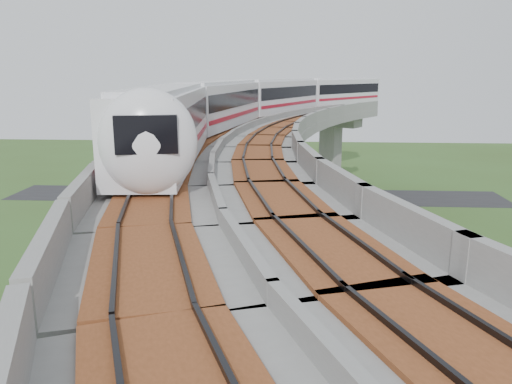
% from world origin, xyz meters
% --- Properties ---
extents(ground, '(160.00, 160.00, 0.00)m').
position_xyz_m(ground, '(0.00, 0.00, 0.00)').
color(ground, '#385321').
rests_on(ground, ground).
extents(dirt_lot, '(18.00, 26.00, 0.04)m').
position_xyz_m(dirt_lot, '(14.00, -2.00, 0.02)').
color(dirt_lot, gray).
rests_on(dirt_lot, ground).
extents(asphalt_road, '(60.00, 8.00, 0.03)m').
position_xyz_m(asphalt_road, '(0.00, 30.00, 0.01)').
color(asphalt_road, '#232326').
rests_on(asphalt_road, ground).
extents(viaduct, '(19.58, 73.98, 11.40)m').
position_xyz_m(viaduct, '(3.84, 0.00, 9.05)').
color(viaduct, '#99968E').
rests_on(viaduct, ground).
extents(metro_train, '(20.58, 59.00, 3.64)m').
position_xyz_m(metro_train, '(2.55, 16.06, 12.31)').
color(metro_train, silver).
rests_on(metro_train, ground).
extents(fence, '(3.87, 38.73, 1.50)m').
position_xyz_m(fence, '(9.75, 0.00, 0.75)').
color(fence, '#2D382D').
rests_on(fence, ground).
extents(tree_0, '(3.15, 3.15, 3.29)m').
position_xyz_m(tree_0, '(11.77, 21.99, 1.94)').
color(tree_0, '#382314').
rests_on(tree_0, ground).
extents(tree_1, '(2.58, 2.58, 2.95)m').
position_xyz_m(tree_1, '(8.41, 13.70, 1.85)').
color(tree_1, '#382314').
rests_on(tree_1, ground).
extents(tree_2, '(2.87, 2.87, 3.74)m').
position_xyz_m(tree_2, '(6.16, 5.63, 2.51)').
color(tree_2, '#382314').
rests_on(tree_2, ground).
extents(tree_3, '(2.34, 2.34, 2.76)m').
position_xyz_m(tree_3, '(5.76, -1.36, 1.76)').
color(tree_3, '#382314').
rests_on(tree_3, ground).
extents(tree_4, '(1.99, 1.99, 2.35)m').
position_xyz_m(tree_4, '(6.64, -9.30, 1.50)').
color(tree_4, '#382314').
rests_on(tree_4, ground).
extents(car_dark, '(4.54, 2.78, 1.23)m').
position_xyz_m(car_dark, '(11.08, 7.25, 0.65)').
color(car_dark, black).
rests_on(car_dark, dirt_lot).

